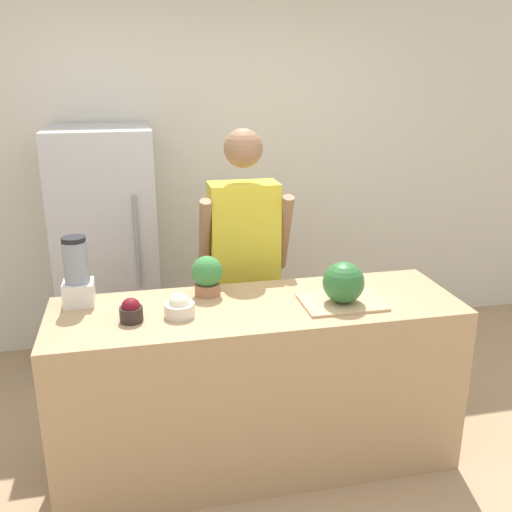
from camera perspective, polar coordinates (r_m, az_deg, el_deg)
The scene contains 11 objects.
ground_plane at distance 3.11m, azimuth 1.53°, elevation -23.05°, with size 14.00×14.00×0.00m, color tan.
wall_back at distance 4.35m, azimuth -4.61°, elevation 8.24°, with size 8.00×0.06×2.60m.
counter_island at distance 3.10m, azimuth 0.13°, elevation -12.73°, with size 2.08×0.65×0.92m.
refrigerator at distance 4.05m, azimuth -14.56°, elevation 0.33°, with size 0.66×0.71×1.69m.
person at distance 3.47m, azimuth -1.20°, elevation -1.21°, with size 0.55×0.27×1.73m.
cutting_board at distance 2.93m, azimuth 8.57°, elevation -4.61°, with size 0.41×0.29×0.01m.
watermelon at distance 2.88m, azimuth 8.74°, elevation -2.62°, with size 0.21×0.21×0.21m.
bowl_cherries at distance 2.75m, azimuth -12.38°, elevation -5.39°, with size 0.11×0.11×0.12m.
bowl_cream at distance 2.77m, azimuth -7.66°, elevation -5.07°, with size 0.15×0.15×0.12m.
blender at distance 2.97m, azimuth -17.46°, elevation -1.78°, with size 0.15×0.15×0.35m.
potted_plant at distance 2.99m, azimuth -4.91°, elevation -1.91°, with size 0.16×0.16×0.21m.
Camera 1 is at (-0.57, -2.27, 2.05)m, focal length 40.00 mm.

